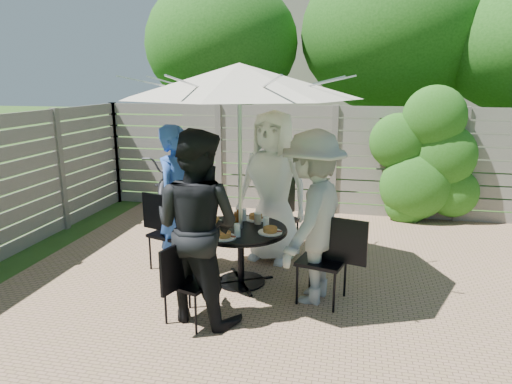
% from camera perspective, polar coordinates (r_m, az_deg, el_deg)
% --- Properties ---
extents(backyard_envelope, '(60.00, 60.00, 5.00)m').
position_cam_1_polar(backyard_envelope, '(14.94, 11.73, 15.00)').
color(backyard_envelope, '#2B4B17').
rests_on(backyard_envelope, ground).
extents(patio_table, '(1.24, 1.24, 0.66)m').
position_cam_1_polar(patio_table, '(5.11, -1.91, -6.66)').
color(patio_table, black).
rests_on(patio_table, ground).
extents(umbrella, '(3.05, 3.05, 2.42)m').
position_cam_1_polar(umbrella, '(4.78, -2.09, 13.74)').
color(umbrella, silver).
rests_on(umbrella, ground).
extents(chair_back, '(0.60, 0.75, 0.98)m').
position_cam_1_polar(chair_back, '(5.98, 2.63, -5.28)').
color(chair_back, black).
rests_on(chair_back, ground).
extents(person_back, '(1.05, 0.82, 1.90)m').
position_cam_1_polar(person_back, '(5.67, 2.11, 0.60)').
color(person_back, white).
rests_on(person_back, ground).
extents(chair_left, '(0.70, 0.55, 0.91)m').
position_cam_1_polar(chair_left, '(5.68, -10.51, -6.77)').
color(chair_left, black).
rests_on(chair_left, ground).
extents(person_left, '(0.57, 0.73, 1.76)m').
position_cam_1_polar(person_left, '(5.41, -9.65, -1.01)').
color(person_left, '#274EAC').
rests_on(person_left, ground).
extents(chair_front, '(0.52, 0.65, 0.85)m').
position_cam_1_polar(chair_front, '(4.44, -8.09, -13.00)').
color(chair_front, black).
rests_on(chair_front, ground).
extents(person_front, '(1.04, 0.90, 1.84)m').
position_cam_1_polar(person_front, '(4.29, -7.35, -4.37)').
color(person_front, black).
rests_on(person_front, ground).
extents(chair_right, '(0.71, 0.55, 0.93)m').
position_cam_1_polar(chair_right, '(4.82, 8.38, -10.46)').
color(chair_right, black).
rests_on(chair_right, ground).
extents(person_right, '(0.94, 1.29, 1.79)m').
position_cam_1_polar(person_right, '(4.64, 7.06, -3.26)').
color(person_right, '#9A9895').
rests_on(person_right, ground).
extents(plate_back, '(0.26, 0.26, 0.06)m').
position_cam_1_polar(plate_back, '(5.34, -0.05, -3.18)').
color(plate_back, white).
rests_on(plate_back, patio_table).
extents(plate_left, '(0.26, 0.26, 0.06)m').
position_cam_1_polar(plate_left, '(5.21, -5.40, -3.68)').
color(plate_left, white).
rests_on(plate_left, patio_table).
extents(plate_front, '(0.26, 0.26, 0.06)m').
position_cam_1_polar(plate_front, '(4.74, -4.05, -5.46)').
color(plate_front, white).
rests_on(plate_front, patio_table).
extents(plate_right, '(0.26, 0.26, 0.06)m').
position_cam_1_polar(plate_right, '(4.88, 1.78, -4.86)').
color(plate_right, white).
rests_on(plate_right, patio_table).
extents(glass_back, '(0.07, 0.07, 0.14)m').
position_cam_1_polar(glass_back, '(5.28, -1.57, -2.84)').
color(glass_back, silver).
rests_on(glass_back, patio_table).
extents(glass_front, '(0.07, 0.07, 0.14)m').
position_cam_1_polar(glass_front, '(4.76, -2.35, -4.78)').
color(glass_front, silver).
rests_on(glass_front, patio_table).
extents(glass_right, '(0.07, 0.07, 0.14)m').
position_cam_1_polar(glass_right, '(4.99, 1.26, -3.85)').
color(glass_right, silver).
rests_on(glass_right, patio_table).
extents(syrup_jug, '(0.09, 0.09, 0.16)m').
position_cam_1_polar(syrup_jug, '(5.09, -2.26, -3.41)').
color(syrup_jug, '#59280C').
rests_on(syrup_jug, patio_table).
extents(coffee_cup, '(0.08, 0.08, 0.12)m').
position_cam_1_polar(coffee_cup, '(5.16, 0.22, -3.36)').
color(coffee_cup, '#C6B293').
rests_on(coffee_cup, patio_table).
extents(bicycle, '(1.18, 2.10, 1.04)m').
position_cam_1_polar(bicycle, '(8.07, -10.72, 1.25)').
color(bicycle, '#333338').
rests_on(bicycle, ground).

